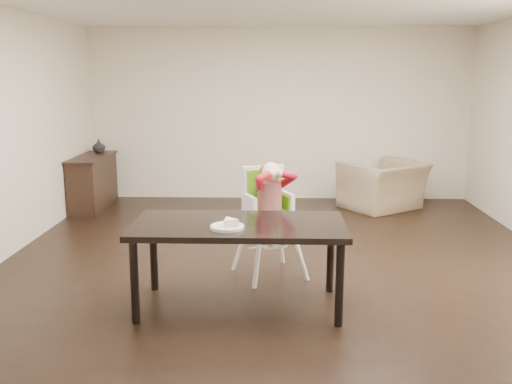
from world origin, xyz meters
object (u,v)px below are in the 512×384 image
sideboard (93,182)px  dining_table (239,232)px  armchair (383,178)px  high_chair (269,196)px

sideboard → dining_table: bearing=-56.4°
dining_table → armchair: size_ratio=1.67×
armchair → dining_table: bearing=27.6°
sideboard → high_chair: bearing=-46.5°
dining_table → sideboard: sideboard is taller
dining_table → sideboard: size_ratio=1.43×
high_chair → sideboard: (-2.65, 2.80, -0.41)m
dining_table → high_chair: 0.87m
high_chair → armchair: 3.36m
high_chair → sideboard: 3.88m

